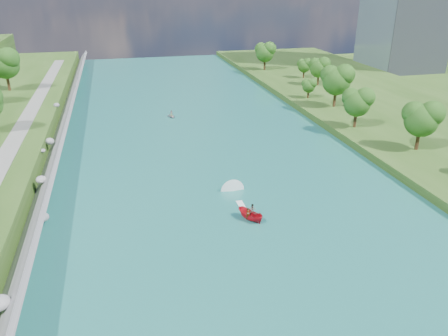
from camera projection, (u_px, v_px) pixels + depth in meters
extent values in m
plane|color=#2D5119|center=(257.00, 249.00, 51.64)|extent=(260.00, 260.00, 0.00)
cube|color=#1A6663|center=(218.00, 179.00, 69.41)|extent=(55.00, 240.00, 0.10)
cube|color=slate|center=(44.00, 186.00, 62.99)|extent=(3.54, 236.00, 4.05)
ellipsoid|color=gray|center=(0.00, 303.00, 38.79)|extent=(1.84, 1.89, 1.27)
ellipsoid|color=gray|center=(25.00, 253.00, 47.89)|extent=(1.03, 1.03, 0.57)
ellipsoid|color=gray|center=(43.00, 217.00, 55.96)|extent=(1.55, 1.57, 1.12)
ellipsoid|color=gray|center=(41.00, 180.00, 63.06)|extent=(1.48, 1.74, 1.03)
ellipsoid|color=gray|center=(42.00, 151.00, 72.61)|extent=(1.00, 1.14, 0.57)
ellipsoid|color=gray|center=(50.00, 141.00, 77.72)|extent=(1.60, 1.58, 1.22)
ellipsoid|color=gray|center=(64.00, 128.00, 89.81)|extent=(1.20, 1.39, 0.79)
ellipsoid|color=gray|center=(56.00, 105.00, 96.34)|extent=(1.27, 1.37, 0.95)
ellipsoid|color=#264612|center=(5.00, 66.00, 107.28)|extent=(7.42, 7.42, 12.37)
ellipsoid|color=#264612|center=(421.00, 121.00, 75.39)|extent=(6.21, 6.21, 10.35)
ellipsoid|color=#264612|center=(357.00, 104.00, 87.18)|extent=(5.76, 5.76, 9.59)
ellipsoid|color=#264612|center=(336.00, 82.00, 101.05)|extent=(6.99, 6.99, 11.65)
ellipsoid|color=#264612|center=(309.00, 87.00, 109.67)|extent=(3.45, 3.45, 5.75)
ellipsoid|color=#264612|center=(319.00, 69.00, 122.26)|extent=(5.53, 5.53, 9.21)
ellipsoid|color=#264612|center=(304.00, 66.00, 131.80)|extent=(4.14, 4.14, 6.90)
ellipsoid|color=#264612|center=(265.00, 54.00, 142.78)|extent=(6.35, 6.35, 10.58)
imported|color=red|center=(250.00, 215.00, 57.33)|extent=(3.40, 4.10, 1.52)
imported|color=#66605B|center=(248.00, 214.00, 56.73)|extent=(0.63, 0.46, 1.60)
imported|color=#66605B|center=(253.00, 210.00, 57.72)|extent=(0.80, 0.63, 1.64)
cube|color=white|center=(244.00, 209.00, 60.29)|extent=(0.90, 5.00, 0.06)
imported|color=#96989E|center=(172.00, 116.00, 100.12)|extent=(2.58, 3.12, 0.56)
imported|color=#66605B|center=(171.00, 113.00, 99.87)|extent=(0.65, 0.44, 1.30)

